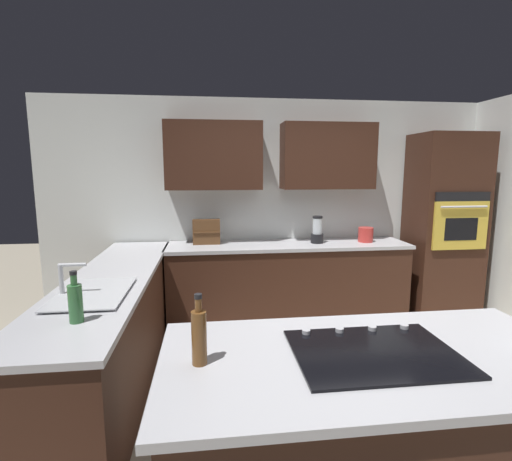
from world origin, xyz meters
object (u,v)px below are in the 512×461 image
at_px(wall_oven, 444,224).
at_px(dish_soap_bottle, 75,302).
at_px(sink_unit, 92,293).
at_px(kettle, 366,235).
at_px(blender, 317,231).
at_px(cooktop, 374,352).
at_px(spice_rack, 206,232).
at_px(oil_bottle, 199,336).

xyz_separation_m(wall_oven, dish_soap_bottle, (3.62, 2.15, -0.07)).
height_order(sink_unit, kettle, sink_unit).
distance_m(wall_oven, sink_unit, 4.04).
xyz_separation_m(sink_unit, blender, (-2.08, -1.67, 0.12)).
height_order(sink_unit, cooktop, sink_unit).
bearing_deg(blender, kettle, 180.00).
bearing_deg(cooktop, spice_rack, -74.09).
relative_size(sink_unit, spice_rack, 2.23).
xyz_separation_m(wall_oven, cooktop, (2.10, 2.72, -0.19)).
relative_size(wall_oven, oil_bottle, 6.75).
bearing_deg(blender, wall_oven, 179.99).
distance_m(wall_oven, dish_soap_bottle, 4.21).
xyz_separation_m(sink_unit, spice_rack, (-0.78, -1.76, 0.13)).
bearing_deg(oil_bottle, blender, -115.85).
xyz_separation_m(cooktop, kettle, (-1.10, -2.72, 0.08)).
bearing_deg(blender, spice_rack, -3.68).
bearing_deg(cooktop, blender, -100.47).
distance_m(cooktop, oil_bottle, 0.82).
height_order(kettle, dish_soap_bottle, dish_soap_bottle).
relative_size(cooktop, kettle, 4.30).
bearing_deg(sink_unit, dish_soap_bottle, 96.95).
height_order(blender, dish_soap_bottle, blender).
bearing_deg(cooktop, kettle, -112.08).
height_order(cooktop, oil_bottle, oil_bottle).
bearing_deg(wall_oven, sink_unit, 24.44).
relative_size(blender, dish_soap_bottle, 1.08).
bearing_deg(spice_rack, kettle, 177.48).
bearing_deg(cooktop, sink_unit, -33.50).
distance_m(sink_unit, kettle, 3.16).
xyz_separation_m(spice_rack, kettle, (-1.90, 0.08, -0.06)).
bearing_deg(spice_rack, sink_unit, 66.09).
distance_m(kettle, dish_soap_bottle, 3.39).
relative_size(blender, spice_rack, 1.02).
xyz_separation_m(cooktop, oil_bottle, (0.81, -0.00, 0.13)).
bearing_deg(blender, cooktop, 79.53).
relative_size(wall_oven, dish_soap_bottle, 7.33).
relative_size(cooktop, dish_soap_bottle, 2.55).
relative_size(wall_oven, sink_unit, 3.12).
bearing_deg(cooktop, wall_oven, -127.74).
bearing_deg(kettle, blender, 0.00).
bearing_deg(spice_rack, wall_oven, 178.34).
height_order(blender, spice_rack, blender).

